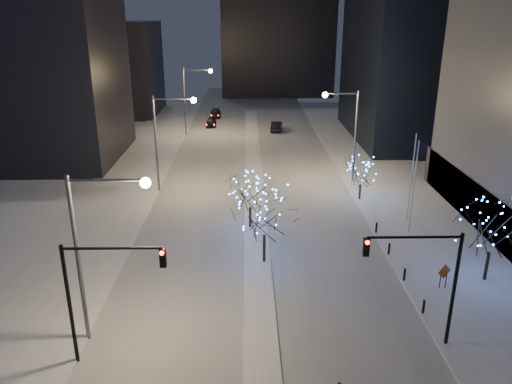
{
  "coord_description": "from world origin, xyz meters",
  "views": [
    {
      "loc": [
        -0.72,
        -22.45,
        17.97
      ],
      "look_at": [
        -0.07,
        12.93,
        5.0
      ],
      "focal_mm": 35.0,
      "sensor_mm": 36.0,
      "label": 1
    }
  ],
  "objects_px": {
    "street_lamp_w_far": "(191,92)",
    "street_lamp_east": "(348,124)",
    "car_near": "(211,122)",
    "holiday_tree_median_far": "(250,192)",
    "car_mid": "(277,126)",
    "holiday_tree_median_near": "(264,213)",
    "street_lamp_w_near": "(95,237)",
    "traffic_signal_east": "(428,272)",
    "car_far": "(216,113)",
    "holiday_tree_plaza_far": "(361,173)",
    "street_lamp_w_mid": "(166,131)",
    "traffic_signal_west": "(97,284)",
    "construction_sign": "(444,274)"
  },
  "relations": [
    {
      "from": "construction_sign",
      "to": "traffic_signal_east",
      "type": "bearing_deg",
      "value": -145.93
    },
    {
      "from": "street_lamp_w_far",
      "to": "construction_sign",
      "type": "xyz_separation_m",
      "value": [
        21.42,
        -45.1,
        -5.24
      ]
    },
    {
      "from": "holiday_tree_median_near",
      "to": "construction_sign",
      "type": "xyz_separation_m",
      "value": [
        11.98,
        -4.1,
        -2.78
      ]
    },
    {
      "from": "street_lamp_w_far",
      "to": "street_lamp_w_near",
      "type": "bearing_deg",
      "value": -90.0
    },
    {
      "from": "construction_sign",
      "to": "street_lamp_w_mid",
      "type": "bearing_deg",
      "value": 111.85
    },
    {
      "from": "street_lamp_w_near",
      "to": "holiday_tree_median_near",
      "type": "height_order",
      "value": "street_lamp_w_near"
    },
    {
      "from": "car_mid",
      "to": "traffic_signal_west",
      "type": "bearing_deg",
      "value": 84.68
    },
    {
      "from": "construction_sign",
      "to": "car_far",
      "type": "bearing_deg",
      "value": 82.8
    },
    {
      "from": "holiday_tree_median_near",
      "to": "holiday_tree_median_far",
      "type": "relative_size",
      "value": 1.21
    },
    {
      "from": "car_near",
      "to": "holiday_tree_plaza_far",
      "type": "distance_m",
      "value": 38.06
    },
    {
      "from": "street_lamp_w_near",
      "to": "holiday_tree_plaza_far",
      "type": "height_order",
      "value": "street_lamp_w_near"
    },
    {
      "from": "car_near",
      "to": "holiday_tree_median_far",
      "type": "height_order",
      "value": "holiday_tree_median_far"
    },
    {
      "from": "street_lamp_w_far",
      "to": "construction_sign",
      "type": "distance_m",
      "value": 50.2
    },
    {
      "from": "car_far",
      "to": "holiday_tree_plaza_far",
      "type": "relative_size",
      "value": 1.05
    },
    {
      "from": "car_near",
      "to": "construction_sign",
      "type": "distance_m",
      "value": 54.5
    },
    {
      "from": "car_mid",
      "to": "holiday_tree_median_far",
      "type": "relative_size",
      "value": 0.93
    },
    {
      "from": "holiday_tree_plaza_far",
      "to": "street_lamp_w_mid",
      "type": "bearing_deg",
      "value": 171.29
    },
    {
      "from": "holiday_tree_median_near",
      "to": "construction_sign",
      "type": "relative_size",
      "value": 3.24
    },
    {
      "from": "street_lamp_w_mid",
      "to": "car_near",
      "type": "relative_size",
      "value": 2.52
    },
    {
      "from": "street_lamp_w_near",
      "to": "street_lamp_w_far",
      "type": "xyz_separation_m",
      "value": [
        0.0,
        50.0,
        0.0
      ]
    },
    {
      "from": "street_lamp_w_near",
      "to": "traffic_signal_east",
      "type": "height_order",
      "value": "street_lamp_w_near"
    },
    {
      "from": "holiday_tree_median_near",
      "to": "holiday_tree_median_far",
      "type": "xyz_separation_m",
      "value": [
        -1.0,
        6.36,
        -0.66
      ]
    },
    {
      "from": "car_near",
      "to": "street_lamp_w_mid",
      "type": "bearing_deg",
      "value": -95.93
    },
    {
      "from": "street_lamp_w_mid",
      "to": "holiday_tree_median_far",
      "type": "height_order",
      "value": "street_lamp_w_mid"
    },
    {
      "from": "car_near",
      "to": "car_mid",
      "type": "relative_size",
      "value": 0.87
    },
    {
      "from": "traffic_signal_west",
      "to": "construction_sign",
      "type": "xyz_separation_m",
      "value": [
        20.92,
        6.9,
        -3.5
      ]
    },
    {
      "from": "street_lamp_w_mid",
      "to": "construction_sign",
      "type": "distance_m",
      "value": 29.84
    },
    {
      "from": "street_lamp_east",
      "to": "holiday_tree_plaza_far",
      "type": "distance_m",
      "value": 6.97
    },
    {
      "from": "traffic_signal_west",
      "to": "holiday_tree_median_far",
      "type": "height_order",
      "value": "traffic_signal_west"
    },
    {
      "from": "traffic_signal_east",
      "to": "car_near",
      "type": "relative_size",
      "value": 1.77
    },
    {
      "from": "holiday_tree_median_far",
      "to": "holiday_tree_plaza_far",
      "type": "height_order",
      "value": "holiday_tree_median_far"
    },
    {
      "from": "street_lamp_w_mid",
      "to": "holiday_tree_plaza_far",
      "type": "height_order",
      "value": "street_lamp_w_mid"
    },
    {
      "from": "holiday_tree_median_far",
      "to": "traffic_signal_west",
      "type": "bearing_deg",
      "value": -114.57
    },
    {
      "from": "car_far",
      "to": "holiday_tree_median_far",
      "type": "bearing_deg",
      "value": -84.65
    },
    {
      "from": "car_far",
      "to": "holiday_tree_plaza_far",
      "type": "bearing_deg",
      "value": -69.46
    },
    {
      "from": "car_mid",
      "to": "holiday_tree_median_near",
      "type": "xyz_separation_m",
      "value": [
        -3.44,
        -43.6,
        3.29
      ]
    },
    {
      "from": "traffic_signal_west",
      "to": "car_far",
      "type": "height_order",
      "value": "traffic_signal_west"
    },
    {
      "from": "street_lamp_w_far",
      "to": "street_lamp_east",
      "type": "height_order",
      "value": "same"
    },
    {
      "from": "car_mid",
      "to": "car_far",
      "type": "distance_m",
      "value": 14.93
    },
    {
      "from": "car_far",
      "to": "traffic_signal_west",
      "type": "bearing_deg",
      "value": -93.4
    },
    {
      "from": "street_lamp_w_near",
      "to": "holiday_tree_median_far",
      "type": "bearing_deg",
      "value": 61.22
    },
    {
      "from": "traffic_signal_east",
      "to": "car_far",
      "type": "relative_size",
      "value": 1.56
    },
    {
      "from": "street_lamp_w_near",
      "to": "car_mid",
      "type": "height_order",
      "value": "street_lamp_w_near"
    },
    {
      "from": "traffic_signal_east",
      "to": "holiday_tree_plaza_far",
      "type": "distance_m",
      "value": 23.15
    },
    {
      "from": "traffic_signal_east",
      "to": "car_mid",
      "type": "bearing_deg",
      "value": 95.33
    },
    {
      "from": "car_far",
      "to": "holiday_tree_median_far",
      "type": "xyz_separation_m",
      "value": [
        5.79,
        -48.11,
        2.73
      ]
    },
    {
      "from": "street_lamp_w_far",
      "to": "traffic_signal_east",
      "type": "bearing_deg",
      "value": -70.68
    },
    {
      "from": "holiday_tree_median_far",
      "to": "holiday_tree_median_near",
      "type": "bearing_deg",
      "value": -81.07
    },
    {
      "from": "traffic_signal_east",
      "to": "holiday_tree_median_near",
      "type": "xyz_separation_m",
      "value": [
        -8.44,
        10.0,
        -0.72
      ]
    },
    {
      "from": "street_lamp_w_mid",
      "to": "holiday_tree_plaza_far",
      "type": "relative_size",
      "value": 2.35
    }
  ]
}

